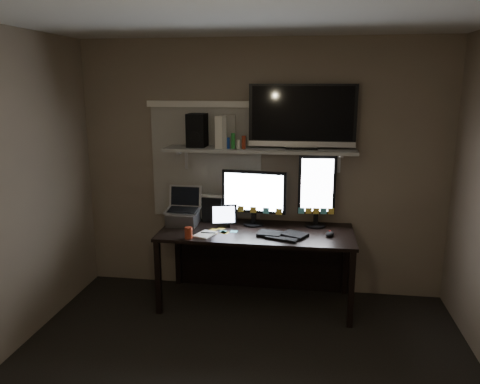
% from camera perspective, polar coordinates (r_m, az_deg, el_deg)
% --- Properties ---
extents(ceiling, '(3.60, 3.60, 0.00)m').
position_cam_1_polar(ceiling, '(2.80, -1.17, 21.81)').
color(ceiling, silver).
rests_on(ceiling, back_wall).
extents(back_wall, '(3.60, 0.00, 3.60)m').
position_cam_1_polar(back_wall, '(4.62, 2.59, 2.81)').
color(back_wall, '#6E5F4F').
rests_on(back_wall, floor).
extents(window_blinds, '(1.10, 0.02, 1.10)m').
position_cam_1_polar(window_blinds, '(4.69, -4.14, 3.55)').
color(window_blinds, '#B3ADA1').
rests_on(window_blinds, back_wall).
extents(desk, '(1.80, 0.75, 0.73)m').
position_cam_1_polar(desk, '(4.56, 2.18, -6.40)').
color(desk, black).
rests_on(desk, floor).
extents(wall_shelf, '(1.80, 0.35, 0.03)m').
position_cam_1_polar(wall_shelf, '(4.42, 2.39, 5.16)').
color(wall_shelf, '#A2A29D').
rests_on(wall_shelf, back_wall).
extents(monitor_landscape, '(0.63, 0.14, 0.55)m').
position_cam_1_polar(monitor_landscape, '(4.49, 1.70, -0.68)').
color(monitor_landscape, black).
rests_on(monitor_landscape, desk).
extents(monitor_portrait, '(0.36, 0.09, 0.70)m').
position_cam_1_polar(monitor_portrait, '(4.49, 9.33, 0.15)').
color(monitor_portrait, black).
rests_on(monitor_portrait, desk).
extents(keyboard, '(0.48, 0.31, 0.03)m').
position_cam_1_polar(keyboard, '(4.26, 5.15, -5.17)').
color(keyboard, black).
rests_on(keyboard, desk).
extents(mouse, '(0.10, 0.13, 0.04)m').
position_cam_1_polar(mouse, '(4.31, 10.89, -5.04)').
color(mouse, black).
rests_on(mouse, desk).
extents(notepad, '(0.21, 0.24, 0.01)m').
position_cam_1_polar(notepad, '(4.28, -4.23, -5.16)').
color(notepad, white).
rests_on(notepad, desk).
extents(tablet, '(0.27, 0.16, 0.22)m').
position_cam_1_polar(tablet, '(4.48, -1.95, -2.90)').
color(tablet, black).
rests_on(tablet, desk).
extents(file_sorter, '(0.22, 0.12, 0.26)m').
position_cam_1_polar(file_sorter, '(4.65, -3.32, -2.03)').
color(file_sorter, black).
rests_on(file_sorter, desk).
extents(laptop, '(0.33, 0.27, 0.36)m').
position_cam_1_polar(laptop, '(4.54, -7.02, -1.83)').
color(laptop, silver).
rests_on(laptop, desk).
extents(cup, '(0.09, 0.09, 0.10)m').
position_cam_1_polar(cup, '(4.19, -6.30, -4.97)').
color(cup, maroon).
rests_on(cup, desk).
extents(sticky_notes, '(0.29, 0.22, 0.00)m').
position_cam_1_polar(sticky_notes, '(4.36, -2.49, -4.85)').
color(sticky_notes, gold).
rests_on(sticky_notes, desk).
extents(tv, '(0.99, 0.19, 0.59)m').
position_cam_1_polar(tv, '(4.41, 7.60, 9.10)').
color(tv, black).
rests_on(tv, wall_shelf).
extents(game_console, '(0.16, 0.27, 0.30)m').
position_cam_1_polar(game_console, '(4.46, -1.80, 7.39)').
color(game_console, silver).
rests_on(game_console, wall_shelf).
extents(speaker, '(0.18, 0.21, 0.32)m').
position_cam_1_polar(speaker, '(4.52, -5.24, 7.50)').
color(speaker, black).
rests_on(speaker, wall_shelf).
extents(bottles, '(0.24, 0.11, 0.15)m').
position_cam_1_polar(bottles, '(4.38, -0.85, 6.27)').
color(bottles, '#A50F0C').
rests_on(bottles, wall_shelf).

